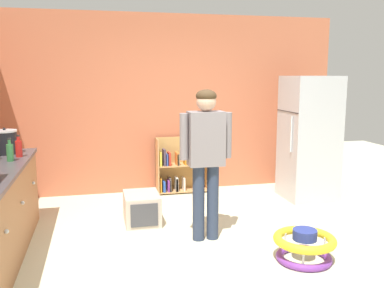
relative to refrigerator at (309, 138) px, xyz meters
name	(u,v)px	position (x,y,z in m)	size (l,w,h in m)	color
ground_plane	(213,247)	(-1.84, -1.42, -0.89)	(12.00, 12.00, 0.00)	beige
back_wall	(172,104)	(-1.84, 0.91, 0.46)	(5.20, 0.06, 2.70)	#C16746
refrigerator	(309,138)	(0.00, 0.00, 0.00)	(0.73, 0.68, 1.78)	#B7BABF
bookshelf	(179,169)	(-1.79, 0.72, -0.52)	(0.80, 0.28, 0.85)	tan
standing_person	(206,151)	(-1.86, -1.20, 0.10)	(0.57, 0.22, 1.65)	#2C364D
baby_walker	(304,246)	(-1.07, -1.96, -0.73)	(0.60, 0.60, 0.32)	purple
pet_carrier	(142,208)	(-2.49, -0.51, -0.71)	(0.42, 0.55, 0.36)	beige
crock_pot	(5,142)	(-4.02, -0.39, 0.15)	(0.27, 0.27, 0.30)	black
green_glass_bottle	(10,152)	(-3.89, -0.84, 0.11)	(0.07, 0.07, 0.25)	#33753D
ketchup_bottle	(19,148)	(-3.84, -0.61, 0.11)	(0.07, 0.07, 0.25)	red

